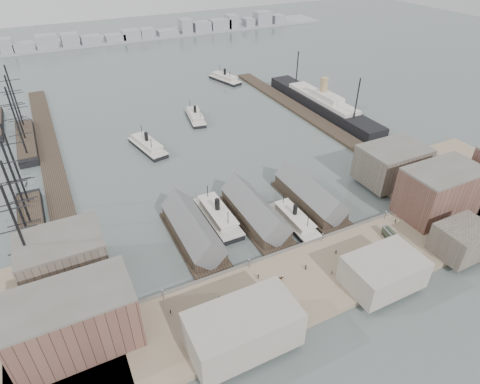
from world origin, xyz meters
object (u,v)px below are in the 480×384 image
ocean_steamer (322,103)px  horse_cart_right (346,275)px  tram (392,237)px  ferry_docked_west (218,215)px  horse_cart_left (216,301)px  horse_cart_center (278,280)px

ocean_steamer → horse_cart_right: 147.24m
ocean_steamer → tram: (-54.04, -116.51, -0.62)m
ferry_docked_west → tram: bearing=-39.2°
tram → horse_cart_right: 27.16m
tram → horse_cart_left: (-69.02, 2.29, -0.98)m
horse_cart_left → ferry_docked_west: bearing=-3.0°
ferry_docked_west → horse_cart_right: bearing=-63.0°
horse_cart_center → horse_cart_left: bearing=93.2°
ocean_steamer → horse_cart_right: size_ratio=21.17×
ferry_docked_west → horse_cart_center: ferry_docked_west is taller
ferry_docked_west → ocean_steamer: (105.00, 74.90, 1.85)m
ferry_docked_west → ocean_steamer: ocean_steamer is taller
ocean_steamer → tram: size_ratio=10.19×
ferry_docked_west → horse_cart_right: size_ratio=6.31×
tram → horse_cart_center: size_ratio=2.06×
ocean_steamer → horse_cart_center: 153.63m
tram → horse_cart_left: 69.06m
horse_cart_center → ferry_docked_west: bearing=11.3°
ocean_steamer → horse_cart_right: (-80.29, -123.42, -1.59)m
tram → horse_cart_right: bearing=-155.7°
ferry_docked_west → horse_cart_left: ferry_docked_west is taller
ocean_steamer → horse_cart_left: 167.91m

